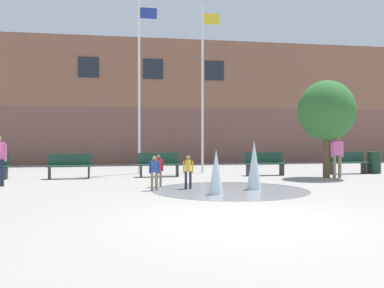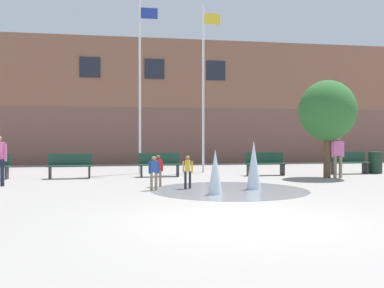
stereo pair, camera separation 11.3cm
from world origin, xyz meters
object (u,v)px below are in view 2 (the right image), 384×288
Objects in this scene: adult_watching at (338,153)px; park_bench_near_trashcan at (265,163)px; child_running at (188,169)px; street_tree_near_building at (327,111)px; trash_can at (375,163)px; park_bench_left_of_flagpoles at (70,165)px; child_with_pink_shirt at (158,168)px; park_bench_far_right at (349,162)px; flagpole_right at (204,83)px; park_bench_center at (159,164)px; child_in_fountain at (154,170)px; flagpole_left at (141,80)px.

park_bench_near_trashcan is at bearing 157.40° from adult_watching.
adult_watching is at bearing -47.32° from child_running.
street_tree_near_building is (1.90, -1.46, 2.02)m from park_bench_near_trashcan.
park_bench_near_trashcan is 2.82m from adult_watching.
trash_can is at bearing -43.25° from child_running.
park_bench_near_trashcan is (7.54, -0.02, 0.00)m from park_bench_left_of_flagpoles.
adult_watching is at bearing -133.43° from child_with_pink_shirt.
park_bench_left_of_flagpoles is at bearing 171.08° from street_tree_near_building.
adult_watching is (-1.40, -1.70, 0.45)m from park_bench_far_right.
park_bench_near_trashcan is 4.38m from flagpole_right.
park_bench_left_of_flagpoles is 3.33m from park_bench_center.
flagpole_right is (1.69, 5.75, 3.27)m from child_running.
park_bench_center and park_bench_near_trashcan have the same top height.
trash_can is at bearing 21.81° from child_in_fountain.
trash_can is at bearing 46.68° from adult_watching.
park_bench_far_right is at bearing -179.74° from trash_can.
flagpole_right is 5.37m from street_tree_near_building.
flagpole_right is (2.50, 5.10, 3.27)m from child_with_pink_shirt.
flagpole_right is at bearing 139.03° from park_bench_near_trashcan.
flagpole_right is 1.98× the size of street_tree_near_building.
park_bench_near_trashcan is 1.00× the size of park_bench_far_right.
flagpole_left is (-8.46, 1.77, 3.42)m from park_bench_far_right.
flagpole_right is at bearing 165.80° from trash_can.
park_bench_near_trashcan is 4.86m from trash_can.
park_bench_far_right is at bearing -17.07° from flagpole_right.
trash_can is (9.47, 3.34, -0.13)m from child_with_pink_shirt.
child_in_fountain is (-4.82, -4.09, 0.10)m from park_bench_near_trashcan.
child_with_pink_shirt is 0.14× the size of flagpole_right.
trash_can is (8.65, 3.99, -0.13)m from child_running.
flagpole_left is at bearing 168.20° from park_bench_far_right.
park_bench_near_trashcan is at bearing -40.97° from flagpole_right.
park_bench_center is at bearing 179.28° from trash_can.
trash_can is at bearing -127.39° from child_with_pink_shirt.
park_bench_center is 3.48m from child_with_pink_shirt.
child_running is 1.10× the size of trash_can.
park_bench_center is 6.64m from street_tree_near_building.
child_with_pink_shirt is at bearing -158.02° from park_bench_far_right.
street_tree_near_building reaches higher than park_bench_near_trashcan.
child_running is 1.00× the size of child_in_fountain.
child_running is at bearing 8.21° from child_in_fountain.
street_tree_near_building reaches higher than park_bench_far_right.
flagpole_left reaches higher than park_bench_center.
flagpole_right reaches higher than child_with_pink_shirt.
street_tree_near_building is at bearing -131.34° from child_with_pink_shirt.
child_with_pink_shirt is (0.21, 0.82, 0.00)m from child_in_fountain.
flagpole_left reaches higher than child_with_pink_shirt.
child_running is 0.27× the size of street_tree_near_building.
street_tree_near_building is (6.73, 2.63, 1.92)m from child_in_fountain.
flagpole_right reaches higher than child_in_fountain.
child_in_fountain is 7.49m from adult_watching.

